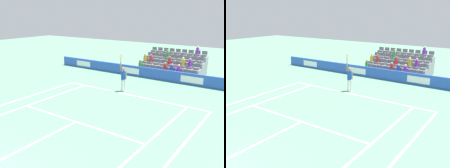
% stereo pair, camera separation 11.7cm
% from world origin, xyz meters
% --- Properties ---
extents(line_baseline, '(10.97, 0.10, 0.01)m').
position_xyz_m(line_baseline, '(0.00, -11.89, 0.00)').
color(line_baseline, white).
rests_on(line_baseline, ground).
extents(line_service, '(8.23, 0.10, 0.01)m').
position_xyz_m(line_service, '(0.00, -6.40, 0.00)').
color(line_service, white).
rests_on(line_service, ground).
extents(line_centre_service, '(0.10, 6.40, 0.01)m').
position_xyz_m(line_centre_service, '(0.00, -3.20, 0.00)').
color(line_centre_service, white).
rests_on(line_centre_service, ground).
extents(line_singles_sideline_left, '(0.10, 11.89, 0.01)m').
position_xyz_m(line_singles_sideline_left, '(4.12, -5.95, 0.00)').
color(line_singles_sideline_left, white).
rests_on(line_singles_sideline_left, ground).
extents(line_singles_sideline_right, '(0.10, 11.89, 0.01)m').
position_xyz_m(line_singles_sideline_right, '(-4.12, -5.95, 0.00)').
color(line_singles_sideline_right, white).
rests_on(line_singles_sideline_right, ground).
extents(line_doubles_sideline_left, '(0.10, 11.89, 0.01)m').
position_xyz_m(line_doubles_sideline_left, '(5.49, -5.95, 0.00)').
color(line_doubles_sideline_left, white).
rests_on(line_doubles_sideline_left, ground).
extents(line_doubles_sideline_right, '(0.10, 11.89, 0.01)m').
position_xyz_m(line_doubles_sideline_right, '(-5.49, -5.95, 0.00)').
color(line_doubles_sideline_right, white).
rests_on(line_doubles_sideline_right, ground).
extents(line_centre_mark, '(0.10, 0.20, 0.01)m').
position_xyz_m(line_centre_mark, '(0.00, -11.79, 0.00)').
color(line_centre_mark, white).
rests_on(line_centre_mark, ground).
extents(sponsor_barrier, '(22.35, 0.22, 0.93)m').
position_xyz_m(sponsor_barrier, '(0.00, -16.75, 0.47)').
color(sponsor_barrier, blue).
rests_on(sponsor_barrier, ground).
extents(tennis_player, '(0.53, 0.38, 2.85)m').
position_xyz_m(tennis_player, '(0.79, -12.29, 0.99)').
color(tennis_player, white).
rests_on(tennis_player, ground).
extents(stadium_stand, '(5.58, 3.80, 2.61)m').
position_xyz_m(stadium_stand, '(0.00, -19.67, 0.68)').
color(stadium_stand, gray).
rests_on(stadium_stand, ground).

